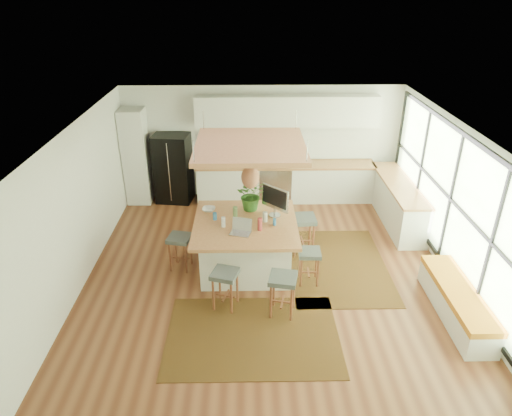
{
  "coord_description": "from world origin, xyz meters",
  "views": [
    {
      "loc": [
        -0.33,
        -6.95,
        4.82
      ],
      "look_at": [
        -0.2,
        0.5,
        1.1
      ],
      "focal_mm": 32.09,
      "sensor_mm": 36.0,
      "label": 1
    }
  ],
  "objects_px": {
    "stool_right_front": "(309,265)",
    "stool_left_side": "(180,251)",
    "stool_near_left": "(225,288)",
    "microwave": "(220,158)",
    "stool_near_right": "(282,295)",
    "fridge": "(173,164)",
    "island": "(246,245)",
    "laptop": "(240,228)",
    "island_plant": "(252,198)",
    "stool_right_back": "(303,236)",
    "monitor": "(275,203)"
  },
  "relations": [
    {
      "from": "stool_right_front",
      "to": "microwave",
      "type": "bearing_deg",
      "value": 116.41
    },
    {
      "from": "stool_right_front",
      "to": "stool_left_side",
      "type": "relative_size",
      "value": 0.96
    },
    {
      "from": "stool_near_left",
      "to": "microwave",
      "type": "relative_size",
      "value": 1.41
    },
    {
      "from": "stool_right_front",
      "to": "stool_right_back",
      "type": "relative_size",
      "value": 0.83
    },
    {
      "from": "fridge",
      "to": "island_plant",
      "type": "relative_size",
      "value": 2.71
    },
    {
      "from": "stool_right_back",
      "to": "monitor",
      "type": "xyz_separation_m",
      "value": [
        -0.57,
        -0.23,
        0.83
      ]
    },
    {
      "from": "stool_right_back",
      "to": "island_plant",
      "type": "xyz_separation_m",
      "value": [
        -0.99,
        0.03,
        0.81
      ]
    },
    {
      "from": "stool_left_side",
      "to": "monitor",
      "type": "bearing_deg",
      "value": 9.46
    },
    {
      "from": "stool_near_left",
      "to": "island_plant",
      "type": "xyz_separation_m",
      "value": [
        0.44,
        1.7,
        0.81
      ]
    },
    {
      "from": "stool_near_left",
      "to": "island_plant",
      "type": "distance_m",
      "value": 1.94
    },
    {
      "from": "stool_near_left",
      "to": "stool_left_side",
      "type": "distance_m",
      "value": 1.44
    },
    {
      "from": "stool_right_front",
      "to": "stool_left_side",
      "type": "distance_m",
      "value": 2.36
    },
    {
      "from": "stool_right_front",
      "to": "laptop",
      "type": "height_order",
      "value": "laptop"
    },
    {
      "from": "fridge",
      "to": "stool_near_left",
      "type": "xyz_separation_m",
      "value": [
        1.4,
        -4.11,
        -0.57
      ]
    },
    {
      "from": "stool_right_back",
      "to": "stool_right_front",
      "type": "bearing_deg",
      "value": -90.06
    },
    {
      "from": "stool_near_right",
      "to": "stool_right_front",
      "type": "distance_m",
      "value": 1.0
    },
    {
      "from": "laptop",
      "to": "stool_left_side",
      "type": "bearing_deg",
      "value": 176.67
    },
    {
      "from": "stool_near_right",
      "to": "stool_left_side",
      "type": "height_order",
      "value": "stool_near_right"
    },
    {
      "from": "stool_near_left",
      "to": "stool_right_back",
      "type": "xyz_separation_m",
      "value": [
        1.44,
        1.67,
        0.0
      ]
    },
    {
      "from": "island",
      "to": "microwave",
      "type": "bearing_deg",
      "value": 101.62
    },
    {
      "from": "stool_near_left",
      "to": "stool_near_right",
      "type": "distance_m",
      "value": 0.93
    },
    {
      "from": "island",
      "to": "stool_near_right",
      "type": "relative_size",
      "value": 2.59
    },
    {
      "from": "stool_near_right",
      "to": "stool_right_back",
      "type": "bearing_deg",
      "value": 74.3
    },
    {
      "from": "stool_right_back",
      "to": "island_plant",
      "type": "distance_m",
      "value": 1.28
    },
    {
      "from": "microwave",
      "to": "stool_right_front",
      "type": "bearing_deg",
      "value": -46.82
    },
    {
      "from": "fridge",
      "to": "laptop",
      "type": "relative_size",
      "value": 4.48
    },
    {
      "from": "stool_right_back",
      "to": "monitor",
      "type": "relative_size",
      "value": 1.24
    },
    {
      "from": "stool_left_side",
      "to": "microwave",
      "type": "distance_m",
      "value": 3.1
    },
    {
      "from": "microwave",
      "to": "island",
      "type": "bearing_deg",
      "value": -61.61
    },
    {
      "from": "stool_right_front",
      "to": "stool_left_side",
      "type": "bearing_deg",
      "value": 167.97
    },
    {
      "from": "island",
      "to": "stool_near_left",
      "type": "xyz_separation_m",
      "value": [
        -0.33,
        -1.18,
        -0.11
      ]
    },
    {
      "from": "stool_near_right",
      "to": "island_plant",
      "type": "bearing_deg",
      "value": 103.9
    },
    {
      "from": "stool_right_front",
      "to": "laptop",
      "type": "relative_size",
      "value": 1.75
    },
    {
      "from": "island",
      "to": "island_plant",
      "type": "height_order",
      "value": "island_plant"
    },
    {
      "from": "stool_near_left",
      "to": "stool_left_side",
      "type": "relative_size",
      "value": 1.01
    },
    {
      "from": "fridge",
      "to": "stool_right_back",
      "type": "relative_size",
      "value": 2.13
    },
    {
      "from": "fridge",
      "to": "stool_right_front",
      "type": "relative_size",
      "value": 2.56
    },
    {
      "from": "fridge",
      "to": "stool_near_right",
      "type": "height_order",
      "value": "fridge"
    },
    {
      "from": "stool_right_back",
      "to": "stool_left_side",
      "type": "relative_size",
      "value": 1.15
    },
    {
      "from": "stool_near_right",
      "to": "laptop",
      "type": "bearing_deg",
      "value": 124.96
    },
    {
      "from": "microwave",
      "to": "fridge",
      "type": "bearing_deg",
      "value": -163.91
    },
    {
      "from": "island",
      "to": "monitor",
      "type": "relative_size",
      "value": 2.97
    },
    {
      "from": "monitor",
      "to": "laptop",
      "type": "bearing_deg",
      "value": -88.51
    },
    {
      "from": "stool_near_left",
      "to": "island_plant",
      "type": "relative_size",
      "value": 1.11
    },
    {
      "from": "stool_right_front",
      "to": "stool_near_left",
      "type": "bearing_deg",
      "value": -155.45
    },
    {
      "from": "fridge",
      "to": "stool_left_side",
      "type": "relative_size",
      "value": 2.45
    },
    {
      "from": "stool_near_right",
      "to": "monitor",
      "type": "relative_size",
      "value": 1.15
    },
    {
      "from": "stool_near_right",
      "to": "stool_left_side",
      "type": "distance_m",
      "value": 2.23
    },
    {
      "from": "island_plant",
      "to": "stool_near_left",
      "type": "bearing_deg",
      "value": -104.63
    },
    {
      "from": "stool_near_right",
      "to": "stool_right_front",
      "type": "bearing_deg",
      "value": 58.36
    }
  ]
}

